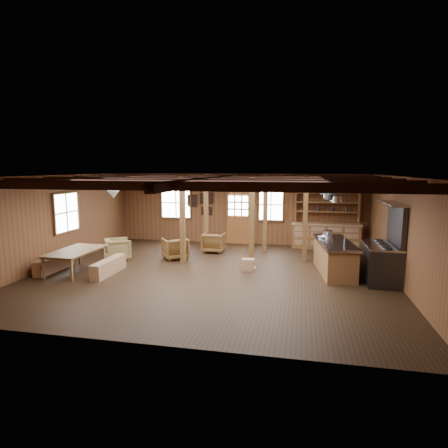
{
  "coord_description": "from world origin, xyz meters",
  "views": [
    {
      "loc": [
        2.45,
        -10.18,
        3.01
      ],
      "look_at": [
        0.2,
        0.68,
        1.35
      ],
      "focal_mm": 30.0,
      "sensor_mm": 36.0,
      "label": 1
    }
  ],
  "objects_px": {
    "armchair_a": "(175,248)",
    "armchair_c": "(118,249)",
    "commercial_range": "(383,257)",
    "kitchen_island": "(334,257)",
    "dining_table": "(77,261)",
    "armchair_b": "(214,242)"
  },
  "relations": [
    {
      "from": "kitchen_island",
      "to": "commercial_range",
      "type": "xyz_separation_m",
      "value": [
        1.21,
        -0.59,
        0.19
      ]
    },
    {
      "from": "kitchen_island",
      "to": "armchair_c",
      "type": "xyz_separation_m",
      "value": [
        -6.89,
        0.2,
        -0.12
      ]
    },
    {
      "from": "armchair_a",
      "to": "armchair_c",
      "type": "bearing_deg",
      "value": -21.02
    },
    {
      "from": "commercial_range",
      "to": "armchair_c",
      "type": "distance_m",
      "value": 8.15
    },
    {
      "from": "armchair_a",
      "to": "armchair_c",
      "type": "height_order",
      "value": "same"
    },
    {
      "from": "armchair_b",
      "to": "armchair_a",
      "type": "bearing_deg",
      "value": 51.03
    },
    {
      "from": "commercial_range",
      "to": "armchair_c",
      "type": "relative_size",
      "value": 2.73
    },
    {
      "from": "commercial_range",
      "to": "armchair_a",
      "type": "relative_size",
      "value": 2.73
    },
    {
      "from": "commercial_range",
      "to": "dining_table",
      "type": "relative_size",
      "value": 1.14
    },
    {
      "from": "commercial_range",
      "to": "kitchen_island",
      "type": "bearing_deg",
      "value": 153.93
    },
    {
      "from": "armchair_c",
      "to": "armchair_a",
      "type": "bearing_deg",
      "value": -110.34
    },
    {
      "from": "commercial_range",
      "to": "armchair_a",
      "type": "distance_m",
      "value": 6.42
    },
    {
      "from": "dining_table",
      "to": "armchair_a",
      "type": "relative_size",
      "value": 2.4
    },
    {
      "from": "dining_table",
      "to": "armchair_b",
      "type": "relative_size",
      "value": 2.41
    },
    {
      "from": "armchair_a",
      "to": "armchair_b",
      "type": "xyz_separation_m",
      "value": [
        1.04,
        1.26,
        -0.0
      ]
    },
    {
      "from": "kitchen_island",
      "to": "commercial_range",
      "type": "bearing_deg",
      "value": -32.83
    },
    {
      "from": "commercial_range",
      "to": "armchair_a",
      "type": "xyz_separation_m",
      "value": [
        -6.28,
        1.28,
        -0.32
      ]
    },
    {
      "from": "armchair_a",
      "to": "armchair_b",
      "type": "relative_size",
      "value": 1.01
    },
    {
      "from": "armchair_c",
      "to": "commercial_range",
      "type": "bearing_deg",
      "value": -130.85
    },
    {
      "from": "commercial_range",
      "to": "dining_table",
      "type": "distance_m",
      "value": 8.6
    },
    {
      "from": "kitchen_island",
      "to": "armchair_a",
      "type": "relative_size",
      "value": 3.32
    },
    {
      "from": "kitchen_island",
      "to": "dining_table",
      "type": "height_order",
      "value": "kitchen_island"
    }
  ]
}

